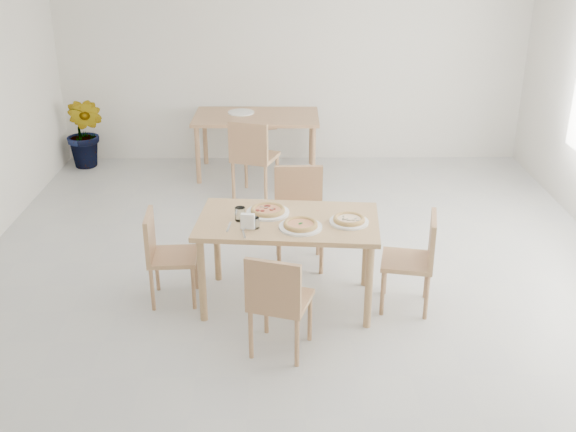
{
  "coord_description": "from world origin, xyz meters",
  "views": [
    {
      "loc": [
        -0.15,
        -5.18,
        2.9
      ],
      "look_at": [
        -0.1,
        -0.29,
        0.78
      ],
      "focal_mm": 42.0,
      "sensor_mm": 36.0,
      "label": 1
    }
  ],
  "objects_px": {
    "tumbler_a": "(240,214)",
    "pizza_mushroom": "(349,219)",
    "chair_south": "(278,298)",
    "tumbler_b": "(255,223)",
    "plate_pepperoni": "(268,212)",
    "second_table": "(256,122)",
    "chair_back_s": "(252,154)",
    "napkin_holder": "(248,222)",
    "chair_north": "(299,209)",
    "plate_mushroom": "(349,222)",
    "plate_margherita": "(301,227)",
    "main_table": "(288,229)",
    "potted_plant": "(86,133)",
    "chair_west": "(163,251)",
    "plate_empty": "(241,112)",
    "pizza_pepperoni": "(268,210)",
    "chair_back_n": "(257,119)",
    "chair_east": "(417,255)",
    "pizza_margherita": "(301,224)"
  },
  "relations": [
    {
      "from": "chair_north",
      "to": "tumbler_a",
      "type": "height_order",
      "value": "chair_north"
    },
    {
      "from": "plate_pepperoni",
      "to": "plate_margherita",
      "type": "bearing_deg",
      "value": -48.42
    },
    {
      "from": "main_table",
      "to": "chair_south",
      "type": "distance_m",
      "value": 0.78
    },
    {
      "from": "plate_margherita",
      "to": "main_table",
      "type": "bearing_deg",
      "value": 119.56
    },
    {
      "from": "plate_empty",
      "to": "potted_plant",
      "type": "distance_m",
      "value": 2.03
    },
    {
      "from": "pizza_mushroom",
      "to": "pizza_pepperoni",
      "type": "distance_m",
      "value": 0.67
    },
    {
      "from": "chair_west",
      "to": "pizza_margherita",
      "type": "height_order",
      "value": "pizza_margherita"
    },
    {
      "from": "tumbler_b",
      "to": "plate_pepperoni",
      "type": "bearing_deg",
      "value": 72.05
    },
    {
      "from": "chair_east",
      "to": "plate_mushroom",
      "type": "bearing_deg",
      "value": -81.01
    },
    {
      "from": "plate_margherita",
      "to": "plate_empty",
      "type": "distance_m",
      "value": 3.52
    },
    {
      "from": "napkin_holder",
      "to": "chair_back_n",
      "type": "xyz_separation_m",
      "value": [
        -0.07,
        4.18,
        -0.33
      ]
    },
    {
      "from": "main_table",
      "to": "tumbler_b",
      "type": "relative_size",
      "value": 17.1
    },
    {
      "from": "chair_west",
      "to": "chair_back_s",
      "type": "relative_size",
      "value": 0.85
    },
    {
      "from": "chair_west",
      "to": "plate_mushroom",
      "type": "relative_size",
      "value": 2.54
    },
    {
      "from": "chair_south",
      "to": "napkin_holder",
      "type": "distance_m",
      "value": 0.7
    },
    {
      "from": "plate_pepperoni",
      "to": "potted_plant",
      "type": "distance_m",
      "value": 4.1
    },
    {
      "from": "pizza_mushroom",
      "to": "tumbler_a",
      "type": "relative_size",
      "value": 2.63
    },
    {
      "from": "chair_back_n",
      "to": "potted_plant",
      "type": "height_order",
      "value": "potted_plant"
    },
    {
      "from": "chair_south",
      "to": "second_table",
      "type": "bearing_deg",
      "value": -68.41
    },
    {
      "from": "pizza_margherita",
      "to": "pizza_pepperoni",
      "type": "bearing_deg",
      "value": 131.58
    },
    {
      "from": "chair_east",
      "to": "tumbler_a",
      "type": "bearing_deg",
      "value": -81.84
    },
    {
      "from": "main_table",
      "to": "chair_back_s",
      "type": "height_order",
      "value": "chair_back_s"
    },
    {
      "from": "tumbler_a",
      "to": "pizza_mushroom",
      "type": "bearing_deg",
      "value": -3.85
    },
    {
      "from": "chair_north",
      "to": "chair_back_s",
      "type": "relative_size",
      "value": 0.97
    },
    {
      "from": "pizza_margherita",
      "to": "pizza_pepperoni",
      "type": "distance_m",
      "value": 0.39
    },
    {
      "from": "second_table",
      "to": "chair_back_s",
      "type": "xyz_separation_m",
      "value": [
        -0.02,
        -0.85,
        -0.13
      ]
    },
    {
      "from": "chair_east",
      "to": "pizza_margherita",
      "type": "xyz_separation_m",
      "value": [
        -0.94,
        -0.07,
        0.31
      ]
    },
    {
      "from": "pizza_pepperoni",
      "to": "tumbler_b",
      "type": "xyz_separation_m",
      "value": [
        -0.09,
        -0.29,
        0.01
      ]
    },
    {
      "from": "second_table",
      "to": "potted_plant",
      "type": "height_order",
      "value": "potted_plant"
    },
    {
      "from": "pizza_pepperoni",
      "to": "second_table",
      "type": "height_order",
      "value": "pizza_pepperoni"
    },
    {
      "from": "napkin_holder",
      "to": "plate_empty",
      "type": "xyz_separation_m",
      "value": [
        -0.24,
        3.48,
        -0.05
      ]
    },
    {
      "from": "pizza_mushroom",
      "to": "chair_south",
      "type": "bearing_deg",
      "value": -129.28
    },
    {
      "from": "chair_south",
      "to": "tumbler_b",
      "type": "distance_m",
      "value": 0.7
    },
    {
      "from": "chair_north",
      "to": "plate_mushroom",
      "type": "xyz_separation_m",
      "value": [
        0.37,
        -0.83,
        0.24
      ]
    },
    {
      "from": "chair_north",
      "to": "tumbler_a",
      "type": "xyz_separation_m",
      "value": [
        -0.49,
        -0.77,
        0.29
      ]
    },
    {
      "from": "main_table",
      "to": "chair_north",
      "type": "distance_m",
      "value": 0.78
    },
    {
      "from": "tumbler_b",
      "to": "plate_empty",
      "type": "relative_size",
      "value": 0.27
    },
    {
      "from": "tumbler_a",
      "to": "chair_back_s",
      "type": "xyz_separation_m",
      "value": [
        0.0,
        2.35,
        -0.27
      ]
    },
    {
      "from": "potted_plant",
      "to": "plate_margherita",
      "type": "bearing_deg",
      "value": -53.69
    },
    {
      "from": "plate_empty",
      "to": "potted_plant",
      "type": "bearing_deg",
      "value": 175.97
    },
    {
      "from": "chair_north",
      "to": "chair_west",
      "type": "distance_m",
      "value": 1.34
    },
    {
      "from": "main_table",
      "to": "pizza_mushroom",
      "type": "height_order",
      "value": "pizza_mushroom"
    },
    {
      "from": "second_table",
      "to": "plate_mushroom",
      "type": "bearing_deg",
      "value": -74.69
    },
    {
      "from": "plate_margherita",
      "to": "chair_east",
      "type": "bearing_deg",
      "value": 4.37
    },
    {
      "from": "chair_west",
      "to": "plate_empty",
      "type": "height_order",
      "value": "chair_west"
    },
    {
      "from": "chair_west",
      "to": "plate_mushroom",
      "type": "distance_m",
      "value": 1.53
    },
    {
      "from": "chair_north",
      "to": "plate_pepperoni",
      "type": "distance_m",
      "value": 0.73
    },
    {
      "from": "chair_north",
      "to": "plate_mushroom",
      "type": "distance_m",
      "value": 0.94
    },
    {
      "from": "plate_margherita",
      "to": "tumbler_b",
      "type": "xyz_separation_m",
      "value": [
        -0.35,
        0.0,
        0.03
      ]
    },
    {
      "from": "tumbler_a",
      "to": "potted_plant",
      "type": "distance_m",
      "value": 4.09
    }
  ]
}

